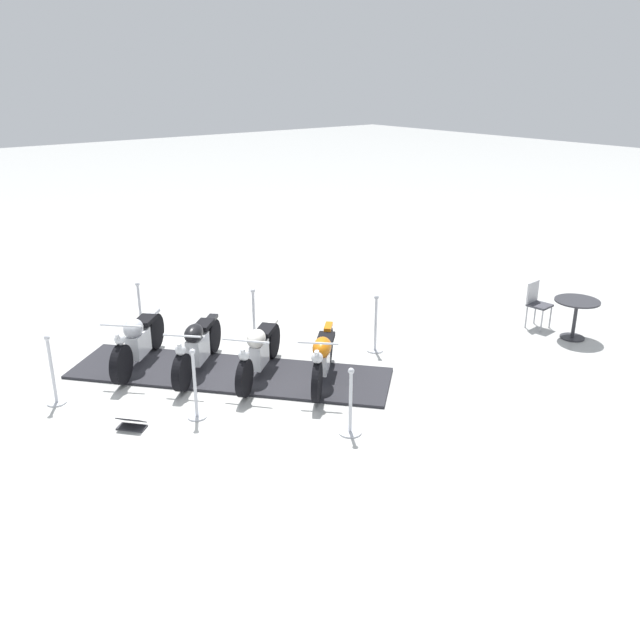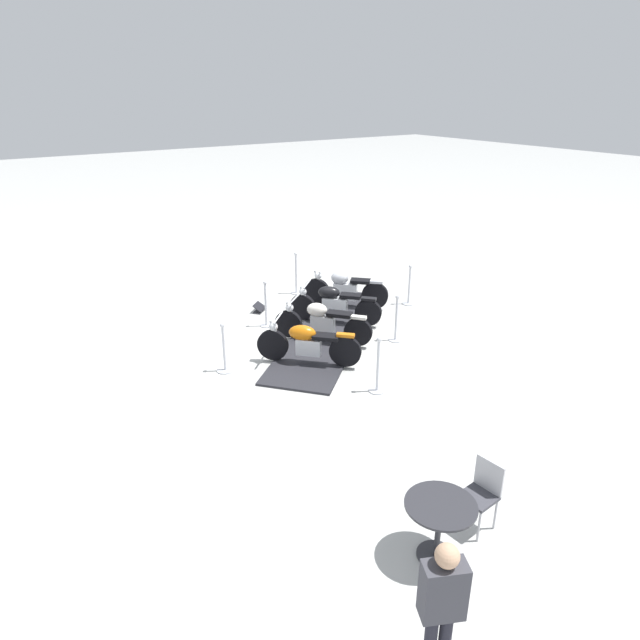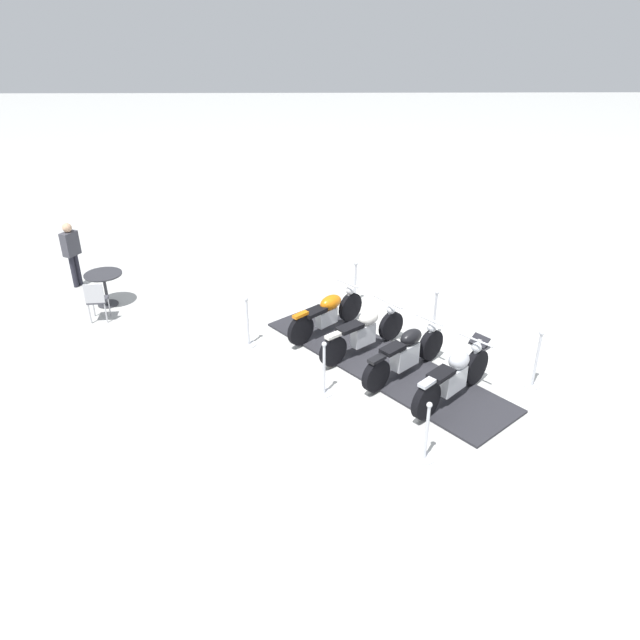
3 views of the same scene
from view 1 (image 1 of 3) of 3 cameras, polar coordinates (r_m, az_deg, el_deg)
The scene contains 15 objects.
ground_plane at distance 11.42m, azimuth -7.83°, elevation -4.69°, with size 80.00×80.00×0.00m, color silver.
display_platform at distance 11.41m, azimuth -7.83°, elevation -4.58°, with size 5.46×1.44×0.05m, color #28282D.
motorcycle_chrome at distance 11.81m, azimuth -15.49°, elevation -1.74°, with size 1.63×1.60×0.97m.
motorcycle_black at distance 11.38m, azimuth -10.58°, elevation -2.25°, with size 1.70×1.59×0.91m.
motorcycle_cream at distance 11.03m, azimuth -5.33°, elevation -2.67°, with size 1.76×1.46×0.91m.
motorcycle_copper at distance 10.79m, azimuth 0.23°, elevation -3.14°, with size 1.59×1.56×0.94m.
stanchion_right_front at distance 11.01m, azimuth -22.05°, elevation -4.81°, with size 0.30×0.30×1.15m.
stanchion_left_rear at distance 12.16m, azimuth 4.81°, elevation -1.04°, with size 0.31×0.31×1.09m.
stanchion_right_mid at distance 9.98m, azimuth -10.71°, elevation -6.23°, with size 0.29×0.29×1.12m.
stanchion_right_rear at distance 9.46m, azimuth 2.64°, elevation -8.05°, with size 0.34×0.34×1.02m.
stanchion_left_mid at distance 12.60m, azimuth -5.72°, elevation -0.29°, with size 0.30×0.30×1.07m.
stanchion_left_front at distance 13.44m, azimuth -15.23°, elevation 0.29°, with size 0.33×0.33×1.05m.
info_placard at distance 10.07m, azimuth -15.97°, elevation -8.67°, with size 0.42×0.45×0.21m.
cafe_table at distance 13.54m, azimuth 21.27°, elevation 0.85°, with size 0.84×0.84×0.78m.
cafe_chair_near_table at distance 13.90m, azimuth 18.24°, elevation 1.52°, with size 0.43×0.43×0.93m.
Camera 1 is at (-5.11, -8.98, 4.87)m, focal length 37.02 mm.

